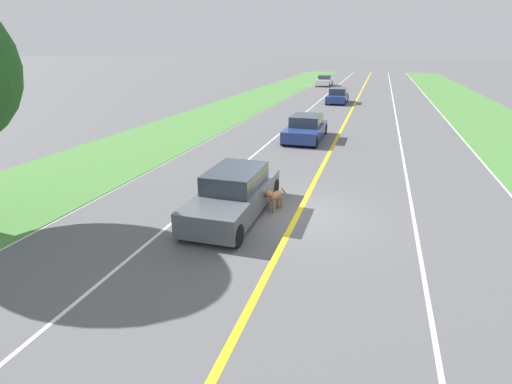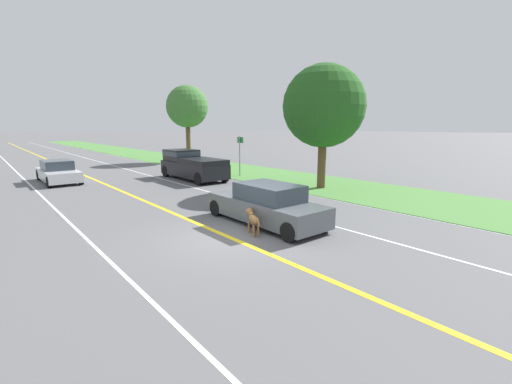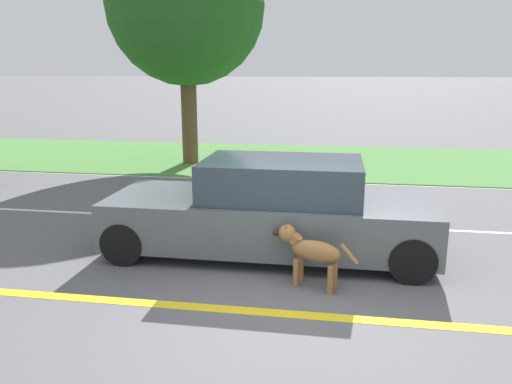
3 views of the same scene
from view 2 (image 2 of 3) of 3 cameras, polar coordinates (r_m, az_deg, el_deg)
The scene contains 13 objects.
ground_plane at distance 10.82m, azimuth -4.41°, elevation -7.56°, with size 400.00×400.00×0.00m, color #5B5B5E.
centre_divider_line at distance 10.82m, azimuth -4.41°, elevation -7.54°, with size 0.18×160.00×0.01m, color yellow.
lane_edge_line_right at distance 15.76m, azimuth 16.87°, elevation -2.08°, with size 0.14×160.00×0.01m, color white.
lane_dash_same_dir at distance 13.06m, azimuth 8.27°, elevation -4.37°, with size 0.10×160.00×0.01m, color white.
lane_dash_oncoming at distance 9.39m, azimuth -22.50°, elevation -11.32°, with size 0.10×160.00×0.01m, color white.
grass_verge_right at distance 18.29m, azimuth 22.11°, elevation -0.62°, with size 6.00×160.00×0.03m, color #4C843D.
ego_car at distance 12.14m, azimuth 1.74°, elevation -2.20°, with size 1.80×4.80×1.45m.
dog at distance 11.01m, azimuth -0.58°, elevation -4.45°, with size 0.50×1.13×0.81m.
pickup_truck at distance 22.82m, azimuth -10.72°, elevation 4.51°, with size 2.04×5.54×1.86m.
oncoming_car at distance 24.43m, azimuth -30.10°, elevation 2.89°, with size 1.84×4.58×1.35m.
roadside_tree_right_near at distance 19.27m, azimuth 11.23°, elevation 13.80°, with size 4.43×4.43×6.69m.
roadside_tree_right_far at distance 33.94m, azimuth -11.40°, elevation 13.73°, with size 3.94×3.94×7.20m.
street_sign at distance 23.71m, azimuth -2.70°, elevation 6.78°, with size 0.11×0.64×2.73m.
Camera 2 is at (-5.88, -8.41, 3.43)m, focal length 24.00 mm.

